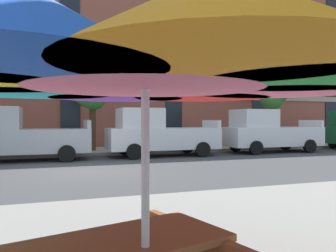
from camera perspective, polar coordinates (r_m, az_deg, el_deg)
name	(u,v)px	position (r m, az deg, el deg)	size (l,w,h in m)	color
ground_plane	(86,172)	(11.54, -13.50, -7.36)	(120.00, 120.00, 0.00)	#424244
sidewalk_far	(73,151)	(18.27, -15.50, -4.08)	(56.00, 3.60, 0.12)	#9E998E
apartment_building	(66,56)	(26.80, -16.62, 11.14)	(43.87, 12.08, 12.80)	#934C3D
pickup_silver	(19,136)	(15.13, -23.53, -1.52)	(5.10, 2.12, 2.20)	#A8AAB2
pickup_white	(158,134)	(15.79, -1.66, -1.33)	(5.10, 2.12, 2.20)	silver
pickup_white_midblock	(268,132)	(18.44, 16.28, -1.03)	(5.10, 2.12, 2.20)	silver
street_tree_middle	(90,94)	(17.82, -12.85, 5.23)	(1.71, 1.62, 3.98)	#4C3823
street_tree_right	(273,94)	(22.11, 16.99, 5.09)	(1.81, 1.68, 4.21)	#4C3823
patio_umbrella	(145,62)	(2.49, -3.80, 10.62)	(3.58, 3.58, 2.36)	silver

